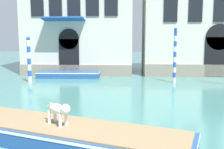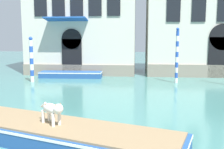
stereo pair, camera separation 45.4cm
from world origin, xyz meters
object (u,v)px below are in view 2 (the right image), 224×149
(boat_foreground, at_px, (51,132))
(mooring_pole_0, at_px, (31,59))
(boat_moored_near_palazzo, at_px, (71,74))
(dog_on_deck, at_px, (52,109))
(mooring_pole_2, at_px, (177,55))

(boat_foreground, height_order, mooring_pole_0, mooring_pole_0)
(boat_moored_near_palazzo, xyz_separation_m, mooring_pole_0, (-2.42, -2.47, 1.48))
(dog_on_deck, bearing_deg, mooring_pole_0, 153.54)
(mooring_pole_2, bearing_deg, boat_moored_near_palazzo, 167.16)
(boat_foreground, xyz_separation_m, dog_on_deck, (0.12, -0.12, 0.79))
(boat_moored_near_palazzo, distance_m, mooring_pole_2, 8.97)
(boat_foreground, distance_m, boat_moored_near_palazzo, 14.08)
(mooring_pole_0, bearing_deg, boat_foreground, -65.30)
(boat_moored_near_palazzo, relative_size, mooring_pole_0, 1.54)
(boat_foreground, xyz_separation_m, mooring_pole_0, (-5.21, 11.34, 1.41))
(boat_moored_near_palazzo, relative_size, mooring_pole_2, 1.29)
(boat_moored_near_palazzo, bearing_deg, mooring_pole_2, -14.44)
(boat_foreground, height_order, mooring_pole_2, mooring_pole_2)
(dog_on_deck, height_order, mooring_pole_0, mooring_pole_0)
(boat_foreground, bearing_deg, mooring_pole_2, 82.47)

